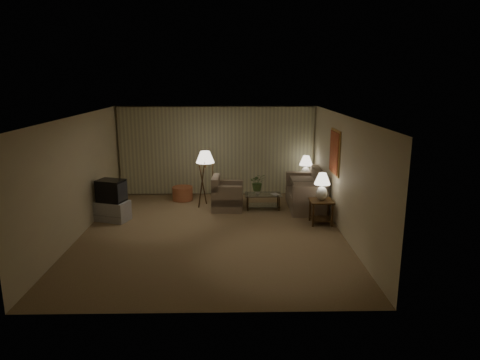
# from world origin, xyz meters

# --- Properties ---
(ground) EXTENTS (7.00, 7.00, 0.00)m
(ground) POSITION_xyz_m (0.00, 0.00, 0.00)
(ground) COLOR #A28A59
(ground) RESTS_ON ground
(room_shell) EXTENTS (6.04, 7.02, 2.72)m
(room_shell) POSITION_xyz_m (0.02, 1.51, 1.75)
(room_shell) COLOR beige
(room_shell) RESTS_ON ground
(sofa) EXTENTS (1.88, 1.01, 0.82)m
(sofa) POSITION_xyz_m (2.50, 1.93, 0.41)
(sofa) COLOR gray
(sofa) RESTS_ON ground
(armchair) EXTENTS (0.95, 0.91, 0.72)m
(armchair) POSITION_xyz_m (0.34, 1.83, 0.36)
(armchair) COLOR gray
(armchair) RESTS_ON ground
(side_table_near) EXTENTS (0.56, 0.56, 0.60)m
(side_table_near) POSITION_xyz_m (2.65, 0.58, 0.41)
(side_table_near) COLOR #34200E
(side_table_near) RESTS_ON ground
(side_table_far) EXTENTS (0.47, 0.39, 0.60)m
(side_table_far) POSITION_xyz_m (2.65, 2.90, 0.39)
(side_table_far) COLOR #34200E
(side_table_far) RESTS_ON ground
(table_lamp_near) EXTENTS (0.39, 0.39, 0.68)m
(table_lamp_near) POSITION_xyz_m (2.65, 0.58, 1.00)
(table_lamp_near) COLOR white
(table_lamp_near) RESTS_ON side_table_near
(table_lamp_far) EXTENTS (0.40, 0.40, 0.68)m
(table_lamp_far) POSITION_xyz_m (2.65, 2.90, 1.00)
(table_lamp_far) COLOR white
(table_lamp_far) RESTS_ON side_table_far
(coffee_table) EXTENTS (0.99, 0.54, 0.41)m
(coffee_table) POSITION_xyz_m (1.31, 1.83, 0.27)
(coffee_table) COLOR silver
(coffee_table) RESTS_ON ground
(tv_cabinet) EXTENTS (1.10, 0.98, 0.50)m
(tv_cabinet) POSITION_xyz_m (-2.55, 0.93, 0.25)
(tv_cabinet) COLOR #B2B2B4
(tv_cabinet) RESTS_ON ground
(crt_tv) EXTENTS (0.92, 0.85, 0.55)m
(crt_tv) POSITION_xyz_m (-2.55, 0.93, 0.77)
(crt_tv) COLOR black
(crt_tv) RESTS_ON tv_cabinet
(floor_lamp) EXTENTS (0.51, 0.51, 1.56)m
(floor_lamp) POSITION_xyz_m (-0.27, 2.10, 0.82)
(floor_lamp) COLOR #34200E
(floor_lamp) RESTS_ON ground
(ottoman) EXTENTS (0.61, 0.61, 0.40)m
(ottoman) POSITION_xyz_m (-0.99, 2.76, 0.20)
(ottoman) COLOR #AB5D3A
(ottoman) RESTS_ON ground
(vase) EXTENTS (0.18, 0.18, 0.14)m
(vase) POSITION_xyz_m (1.16, 1.83, 0.48)
(vase) COLOR white
(vase) RESTS_ON coffee_table
(flowers) EXTENTS (0.46, 0.41, 0.48)m
(flowers) POSITION_xyz_m (1.16, 1.83, 0.79)
(flowers) COLOR #47682E
(flowers) RESTS_ON vase
(book) EXTENTS (0.26, 0.29, 0.02)m
(book) POSITION_xyz_m (1.56, 1.73, 0.42)
(book) COLOR olive
(book) RESTS_ON coffee_table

